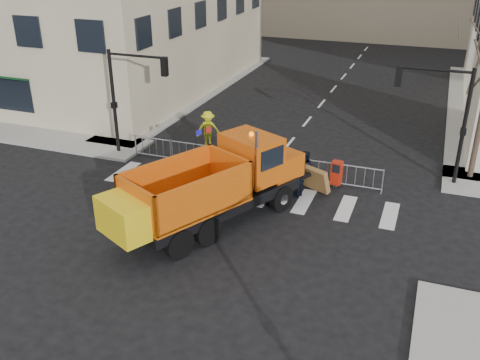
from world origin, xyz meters
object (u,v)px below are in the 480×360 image
at_px(cop_a, 270,163).
at_px(cop_b, 305,169).
at_px(plow_truck, 211,185).
at_px(newspaper_box, 337,173).
at_px(cop_c, 300,179).
at_px(worker, 208,129).

bearing_deg(cop_a, cop_b, 162.38).
bearing_deg(plow_truck, cop_b, -2.04).
distance_m(cop_b, newspaper_box, 1.45).
bearing_deg(cop_c, worker, -100.83).
height_order(cop_b, newspaper_box, cop_b).
xyz_separation_m(cop_a, cop_c, (1.70, -1.11, -0.07)).
bearing_deg(newspaper_box, worker, 171.74).
bearing_deg(worker, newspaper_box, -56.71).
bearing_deg(plow_truck, cop_c, -9.54).
height_order(cop_a, cop_b, cop_a).
bearing_deg(cop_a, cop_c, 129.32).
xyz_separation_m(cop_b, worker, (-5.90, 2.64, 0.27)).
bearing_deg(newspaper_box, cop_a, -163.33).
xyz_separation_m(cop_a, cop_b, (1.64, 0.00, -0.03)).
relative_size(cop_a, worker, 0.91).
height_order(cop_b, worker, worker).
xyz_separation_m(plow_truck, worker, (-3.34, 7.32, -0.57)).
height_order(cop_c, worker, worker).
distance_m(plow_truck, cop_a, 4.84).
relative_size(plow_truck, cop_b, 5.82).
xyz_separation_m(cop_b, cop_c, (0.06, -1.11, -0.04)).
bearing_deg(plow_truck, newspaper_box, -10.98).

